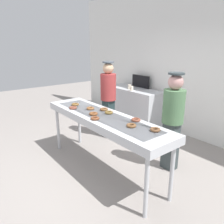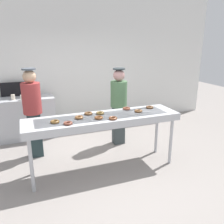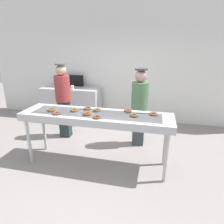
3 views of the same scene
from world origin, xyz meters
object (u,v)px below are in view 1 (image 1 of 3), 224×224
chocolate_donut_3 (73,108)px  prep_counter (133,106)px  chocolate_donut_8 (104,109)px  paper_cup_1 (130,87)px  paper_cup_0 (132,88)px  fryer_conveyor (103,120)px  chocolate_donut_5 (109,112)px  chocolate_donut_7 (95,118)px  worker_baker (173,116)px  chocolate_donut_1 (94,114)px  chocolate_donut_9 (155,130)px  chocolate_donut_2 (90,108)px  worker_assistant (108,95)px  chocolate_donut_6 (131,125)px  chocolate_donut_0 (136,120)px  menu_display (141,81)px  chocolate_donut_4 (75,104)px

chocolate_donut_3 → prep_counter: 2.38m
chocolate_donut_8 → paper_cup_1: bearing=125.2°
paper_cup_0 → chocolate_donut_8: bearing=-57.6°
fryer_conveyor → chocolate_donut_5: chocolate_donut_5 is taller
chocolate_donut_7 → worker_baker: worker_baker is taller
chocolate_donut_1 → chocolate_donut_7: size_ratio=1.00×
chocolate_donut_9 → fryer_conveyor: bearing=-171.4°
chocolate_donut_3 → chocolate_donut_5: bearing=27.8°
fryer_conveyor → chocolate_donut_7: 0.25m
chocolate_donut_1 → chocolate_donut_8: 0.29m
chocolate_donut_1 → chocolate_donut_2: size_ratio=1.00×
chocolate_donut_1 → chocolate_donut_7: 0.23m
chocolate_donut_5 → worker_assistant: 1.32m
paper_cup_1 → chocolate_donut_5: bearing=-51.4°
chocolate_donut_6 → chocolate_donut_0: bearing=121.5°
chocolate_donut_5 → menu_display: 2.54m
chocolate_donut_6 → paper_cup_1: paper_cup_1 is taller
chocolate_donut_1 → chocolate_donut_5: 0.25m
fryer_conveyor → chocolate_donut_2: chocolate_donut_2 is taller
chocolate_donut_7 → menu_display: size_ratio=0.23×
chocolate_donut_2 → chocolate_donut_9: (1.35, 0.12, 0.00)m
chocolate_donut_7 → paper_cup_1: paper_cup_1 is taller
chocolate_donut_5 → worker_baker: (0.67, 0.79, -0.05)m
chocolate_donut_0 → worker_baker: 0.71m
chocolate_donut_3 → chocolate_donut_9: bearing=12.0°
chocolate_donut_0 → paper_cup_1: bearing=139.2°
chocolate_donut_3 → menu_display: (-0.77, 2.45, 0.11)m
chocolate_donut_7 → prep_counter: 2.71m
chocolate_donut_7 → chocolate_donut_9: (0.87, 0.35, 0.00)m
chocolate_donut_2 → worker_baker: (1.06, 0.89, -0.05)m
fryer_conveyor → worker_baker: (0.65, 0.92, 0.04)m
chocolate_donut_6 → worker_assistant: (-1.72, 0.92, -0.02)m
chocolate_donut_4 → paper_cup_0: paper_cup_0 is taller
chocolate_donut_9 → worker_baker: size_ratio=0.08×
chocolate_donut_2 → chocolate_donut_7: 0.54m
chocolate_donut_1 → chocolate_donut_9: bearing=13.0°
chocolate_donut_2 → chocolate_donut_6: bearing=-1.0°
chocolate_donut_2 → chocolate_donut_9: size_ratio=1.00×
chocolate_donut_0 → prep_counter: (-1.91, 1.78, -0.52)m
chocolate_donut_3 → chocolate_donut_4: (-0.17, 0.14, 0.00)m
chocolate_donut_1 → worker_baker: (0.77, 1.02, -0.05)m
fryer_conveyor → chocolate_donut_9: chocolate_donut_9 is taller
fryer_conveyor → chocolate_donut_7: (0.09, -0.21, 0.09)m
worker_assistant → paper_cup_0: bearing=-95.7°
chocolate_donut_5 → chocolate_donut_9: size_ratio=1.00×
chocolate_donut_9 → chocolate_donut_1: bearing=-167.0°
chocolate_donut_3 → chocolate_donut_4: size_ratio=1.00×
worker_baker → chocolate_donut_1: bearing=44.7°
chocolate_donut_8 → chocolate_donut_6: bearing=-11.1°
fryer_conveyor → prep_counter: size_ratio=1.56×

